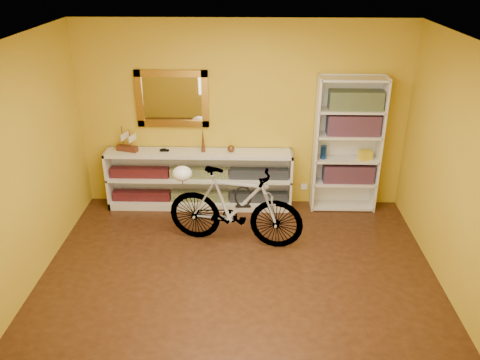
{
  "coord_description": "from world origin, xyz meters",
  "views": [
    {
      "loc": [
        0.14,
        -4.39,
        3.35
      ],
      "look_at": [
        0.0,
        0.7,
        0.95
      ],
      "focal_mm": 36.38,
      "sensor_mm": 36.0,
      "label": 1
    }
  ],
  "objects_px": {
    "console_unit": "(200,179)",
    "helmet": "(182,174)",
    "bookcase": "(347,146)",
    "bicycle": "(235,207)"
  },
  "relations": [
    {
      "from": "bookcase",
      "to": "helmet",
      "type": "xyz_separation_m",
      "value": [
        -2.15,
        -0.86,
        -0.06
      ]
    },
    {
      "from": "bicycle",
      "to": "helmet",
      "type": "height_order",
      "value": "bicycle"
    },
    {
      "from": "bookcase",
      "to": "helmet",
      "type": "height_order",
      "value": "bookcase"
    },
    {
      "from": "helmet",
      "to": "bicycle",
      "type": "bearing_deg",
      "value": -10.72
    },
    {
      "from": "bicycle",
      "to": "helmet",
      "type": "bearing_deg",
      "value": 90.0
    },
    {
      "from": "helmet",
      "to": "console_unit",
      "type": "bearing_deg",
      "value": 82.34
    },
    {
      "from": "bookcase",
      "to": "bicycle",
      "type": "distance_m",
      "value": 1.85
    },
    {
      "from": "console_unit",
      "to": "helmet",
      "type": "bearing_deg",
      "value": -97.66
    },
    {
      "from": "bookcase",
      "to": "helmet",
      "type": "distance_m",
      "value": 2.31
    },
    {
      "from": "bookcase",
      "to": "helmet",
      "type": "relative_size",
      "value": 7.79
    }
  ]
}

